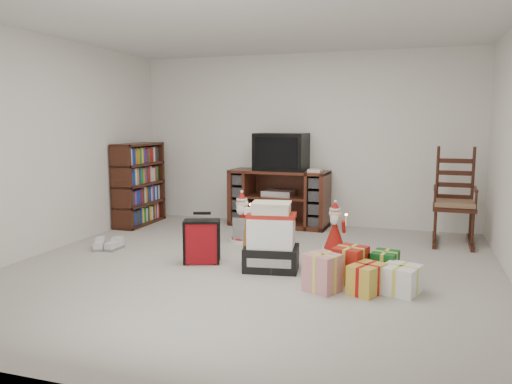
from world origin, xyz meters
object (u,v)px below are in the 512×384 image
(tv_stand, at_px, (279,198))
(gift_cluster, at_px, (369,274))
(teddy_bear, at_px, (286,251))
(santa_figurine, at_px, (335,232))
(gift_pile, at_px, (271,241))
(sneaker_pair, at_px, (107,245))
(crt_television, at_px, (281,152))
(rocking_chair, at_px, (454,209))
(bookshelf, at_px, (139,186))
(mrs_claus_figurine, at_px, (242,223))
(red_suitcase, at_px, (202,241))

(tv_stand, bearing_deg, gift_cluster, -55.75)
(teddy_bear, bearing_deg, santa_figurine, 59.79)
(gift_pile, distance_m, sneaker_pair, 2.13)
(crt_television, bearing_deg, tv_stand, -120.11)
(sneaker_pair, distance_m, gift_cluster, 3.16)
(santa_figurine, bearing_deg, teddy_bear, -120.21)
(rocking_chair, relative_size, santa_figurine, 2.10)
(bookshelf, distance_m, gift_cluster, 4.06)
(teddy_bear, distance_m, gift_cluster, 1.06)
(mrs_claus_figurine, bearing_deg, rocking_chair, 17.64)
(red_suitcase, height_order, santa_figurine, santa_figurine)
(santa_figurine, bearing_deg, red_suitcase, -144.30)
(crt_television, bearing_deg, red_suitcase, -95.70)
(gift_pile, bearing_deg, bookshelf, 137.68)
(tv_stand, bearing_deg, red_suitcase, -94.51)
(santa_figurine, relative_size, mrs_claus_figurine, 0.92)
(tv_stand, relative_size, crt_television, 1.96)
(bookshelf, height_order, mrs_claus_figurine, bookshelf)
(red_suitcase, height_order, teddy_bear, red_suitcase)
(tv_stand, bearing_deg, rocking_chair, -4.87)
(tv_stand, xyz_separation_m, mrs_claus_figurine, (-0.18, -1.12, -0.16))
(rocking_chair, height_order, red_suitcase, rocking_chair)
(tv_stand, bearing_deg, crt_television, 60.64)
(rocking_chair, height_order, santa_figurine, rocking_chair)
(santa_figurine, bearing_deg, sneaker_pair, -164.46)
(mrs_claus_figurine, bearing_deg, tv_stand, 80.90)
(crt_television, bearing_deg, rocking_chair, -6.53)
(tv_stand, bearing_deg, sneaker_pair, -126.49)
(tv_stand, relative_size, gift_cluster, 1.57)
(gift_pile, distance_m, teddy_bear, 0.29)
(tv_stand, relative_size, teddy_bear, 4.19)
(gift_pile, height_order, gift_cluster, gift_pile)
(red_suitcase, bearing_deg, santa_figurine, 16.50)
(tv_stand, relative_size, red_suitcase, 2.64)
(gift_pile, xyz_separation_m, crt_television, (-0.49, 2.20, 0.78))
(bookshelf, xyz_separation_m, mrs_claus_figurine, (1.83, -0.61, -0.33))
(tv_stand, height_order, red_suitcase, tv_stand)
(red_suitcase, bearing_deg, crt_television, 63.24)
(gift_pile, bearing_deg, crt_television, 93.50)
(gift_cluster, distance_m, crt_television, 3.07)
(tv_stand, distance_m, sneaker_pair, 2.55)
(bookshelf, bearing_deg, gift_pile, -33.33)
(teddy_bear, relative_size, santa_figurine, 0.58)
(tv_stand, xyz_separation_m, red_suitcase, (-0.27, -2.16, -0.17))
(bookshelf, relative_size, teddy_bear, 3.46)
(sneaker_pair, bearing_deg, teddy_bear, -13.35)
(gift_pile, bearing_deg, gift_cluster, -25.64)
(teddy_bear, relative_size, sneaker_pair, 1.01)
(bookshelf, distance_m, santa_figurine, 3.13)
(bookshelf, height_order, teddy_bear, bookshelf)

